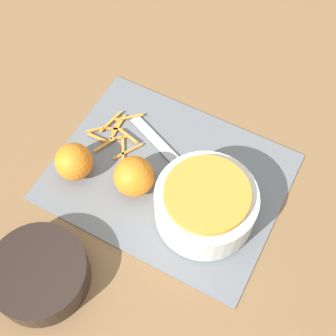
# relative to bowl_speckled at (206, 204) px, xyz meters

# --- Properties ---
(ground_plane) EXTENTS (4.00, 4.00, 0.00)m
(ground_plane) POSITION_rel_bowl_speckled_xyz_m (0.10, -0.04, -0.05)
(ground_plane) COLOR olive
(cutting_board) EXTENTS (0.45, 0.36, 0.01)m
(cutting_board) POSITION_rel_bowl_speckled_xyz_m (0.10, -0.04, -0.05)
(cutting_board) COLOR slate
(cutting_board) RESTS_ON ground_plane
(bowl_speckled) EXTENTS (0.19, 0.19, 0.09)m
(bowl_speckled) POSITION_rel_bowl_speckled_xyz_m (0.00, 0.00, 0.00)
(bowl_speckled) COLOR silver
(bowl_speckled) RESTS_ON cutting_board
(bowl_dark) EXTENTS (0.17, 0.17, 0.06)m
(bowl_dark) POSITION_rel_bowl_speckled_xyz_m (0.20, 0.25, -0.02)
(bowl_dark) COLOR black
(bowl_dark) RESTS_ON ground_plane
(knife) EXTENTS (0.24, 0.12, 0.02)m
(knife) POSITION_rel_bowl_speckled_xyz_m (0.07, -0.07, -0.04)
(knife) COLOR black
(knife) RESTS_ON cutting_board
(orange_left) EXTENTS (0.08, 0.08, 0.08)m
(orange_left) POSITION_rel_bowl_speckled_xyz_m (0.15, 0.01, -0.01)
(orange_left) COLOR orange
(orange_left) RESTS_ON cutting_board
(orange_right) EXTENTS (0.07, 0.07, 0.07)m
(orange_right) POSITION_rel_bowl_speckled_xyz_m (0.27, 0.04, -0.01)
(orange_right) COLOR orange
(orange_right) RESTS_ON cutting_board
(peel_pile) EXTENTS (0.12, 0.13, 0.01)m
(peel_pile) POSITION_rel_bowl_speckled_xyz_m (0.24, -0.08, -0.04)
(peel_pile) COLOR orange
(peel_pile) RESTS_ON cutting_board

